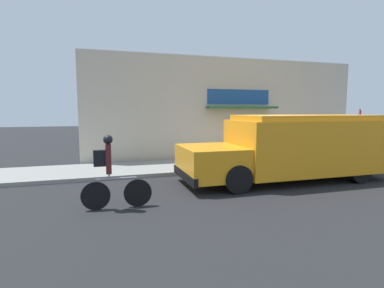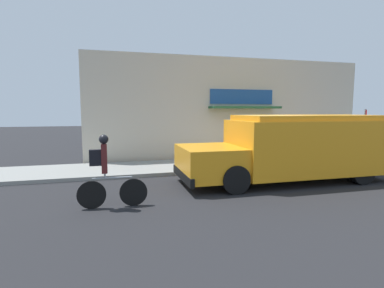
# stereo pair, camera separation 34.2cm
# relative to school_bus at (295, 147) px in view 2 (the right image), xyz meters

# --- Properties ---
(ground_plane) EXTENTS (70.00, 70.00, 0.00)m
(ground_plane) POSITION_rel_school_bus_xyz_m (-0.20, 1.64, -1.08)
(ground_plane) COLOR #232326
(sidewalk) EXTENTS (28.00, 2.60, 0.13)m
(sidewalk) POSITION_rel_school_bus_xyz_m (-0.20, 2.94, -1.01)
(sidewalk) COLOR gray
(sidewalk) RESTS_ON ground_plane
(storefront) EXTENTS (13.01, 0.95, 4.56)m
(storefront) POSITION_rel_school_bus_xyz_m (-0.19, 4.51, 1.21)
(storefront) COLOR beige
(storefront) RESTS_ON ground_plane
(school_bus) EXTENTS (6.67, 2.74, 2.07)m
(school_bus) POSITION_rel_school_bus_xyz_m (0.00, 0.00, 0.00)
(school_bus) COLOR orange
(school_bus) RESTS_ON ground_plane
(cyclist) EXTENTS (1.58, 0.21, 1.69)m
(cyclist) POSITION_rel_school_bus_xyz_m (-5.72, -1.21, -0.26)
(cyclist) COLOR black
(cyclist) RESTS_ON ground_plane
(stop_sign_post) EXTENTS (0.45, 0.45, 2.14)m
(stop_sign_post) POSITION_rel_school_bus_xyz_m (4.83, 2.14, 0.49)
(stop_sign_post) COLOR slate
(stop_sign_post) RESTS_ON sidewalk
(trash_bin) EXTENTS (0.47, 0.47, 0.83)m
(trash_bin) POSITION_rel_school_bus_xyz_m (0.71, 3.21, -0.53)
(trash_bin) COLOR slate
(trash_bin) RESTS_ON sidewalk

